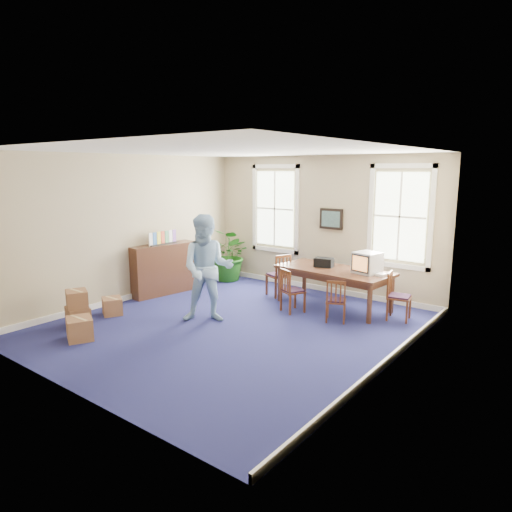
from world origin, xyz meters
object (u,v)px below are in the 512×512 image
Objects in this scene: conference_table at (333,288)px; man at (208,269)px; credenza at (163,267)px; potted_plant at (230,255)px; crt_tv at (367,263)px; cardboard_boxes at (87,308)px; chair_near_left at (293,290)px.

conference_table is 2.79m from man.
credenza is at bearing 121.75° from man.
conference_table is at bearing -7.52° from potted_plant.
crt_tv is at bearing 27.88° from credenza.
cardboard_boxes is (0.23, -4.32, -0.33)m from potted_plant.
credenza is 1.27× the size of cardboard_boxes.
credenza reaches higher than chair_near_left.
crt_tv is at bearing -119.92° from chair_near_left.
potted_plant is 4.34m from cardboard_boxes.
potted_plant reaches higher than credenza.
man reaches higher than chair_near_left.
cardboard_boxes is at bearing -171.93° from man.
crt_tv is at bearing 10.04° from conference_table.
crt_tv is at bearing 46.62° from cardboard_boxes.
conference_table is 4.71× the size of crt_tv.
man is 1.64× the size of cardboard_boxes.
chair_near_left is at bearing -115.32° from conference_table.
cardboard_boxes is (-3.02, -3.89, -0.05)m from conference_table.
chair_near_left is 3.04m from potted_plant.
crt_tv is 1.60m from chair_near_left.
man is at bearing 45.82° from cardboard_boxes.
cardboard_boxes is (0.65, -2.42, -0.27)m from credenza.
crt_tv is 0.41× the size of cardboard_boxes.
crt_tv is (0.71, 0.05, 0.62)m from conference_table.
credenza is (-3.67, -1.47, 0.22)m from conference_table.
credenza is at bearing -146.52° from crt_tv.
crt_tv is 5.47m from cardboard_boxes.
potted_plant reaches higher than chair_near_left.
credenza is 1.95m from potted_plant.
chair_near_left is 0.57× the size of credenza.
cardboard_boxes is (-1.55, -1.60, -0.67)m from man.
chair_near_left is at bearing -24.38° from potted_plant.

